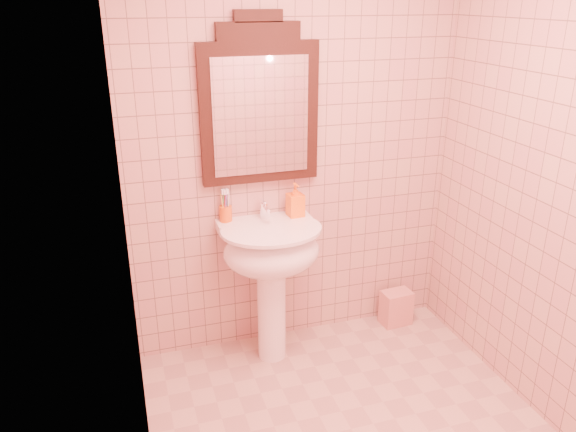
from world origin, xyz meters
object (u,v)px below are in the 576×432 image
object	(u,v)px
mirror	(260,106)
soap_dispenser	(295,200)
toothbrush_cup	(226,213)
towel	(396,308)
pedestal_sink	(271,260)

from	to	relation	value
mirror	soap_dispenser	xyz separation A→B (m)	(0.19, -0.07, -0.55)
toothbrush_cup	mirror	bearing A→B (deg)	5.93
mirror	towel	xyz separation A→B (m)	(0.90, -0.09, -1.40)
towel	pedestal_sink	bearing A→B (deg)	-173.25
mirror	soap_dispenser	size ratio (longest dim) A/B	4.67
soap_dispenser	towel	world-z (taller)	soap_dispenser
pedestal_sink	towel	size ratio (longest dim) A/B	3.62
pedestal_sink	soap_dispenser	world-z (taller)	soap_dispenser
pedestal_sink	towel	xyz separation A→B (m)	(0.90, 0.11, -0.54)
mirror	soap_dispenser	distance (m)	0.59
mirror	towel	world-z (taller)	mirror
mirror	towel	distance (m)	1.66
mirror	toothbrush_cup	distance (m)	0.64
towel	toothbrush_cup	bearing A→B (deg)	176.37
soap_dispenser	towel	size ratio (longest dim) A/B	0.85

